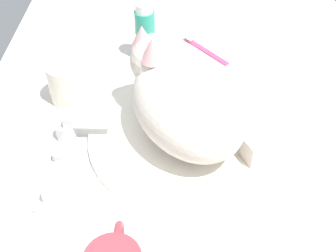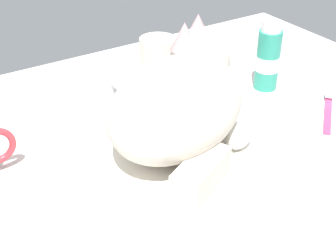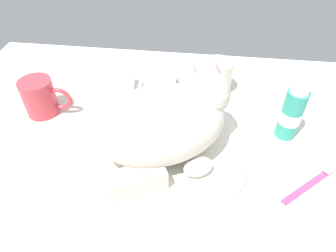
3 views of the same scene
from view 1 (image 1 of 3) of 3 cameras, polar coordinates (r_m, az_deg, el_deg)
name	(u,v)px [view 1 (image 1 of 3)]	position (r cm, az deg, el deg)	size (l,w,h in cm)	color
ground_plane	(186,144)	(80.87, 2.32, -2.38)	(110.00, 82.50, 3.00)	silver
sink_basin	(186,136)	(79.38, 2.36, -1.32)	(35.41, 35.41, 1.20)	white
faucet	(73,128)	(80.32, -12.36, -0.29)	(13.79, 10.04, 5.10)	silver
cat	(183,98)	(75.07, 2.04, 3.63)	(30.64, 27.92, 16.71)	beige
rinse_cup	(67,82)	(87.90, -13.13, 5.59)	(7.11, 7.11, 8.22)	silver
soap_dish	(61,190)	(73.16, -13.89, -8.08)	(9.00, 6.40, 1.20)	white
soap_bar	(58,182)	(71.72, -14.14, -7.12)	(6.31, 4.19, 2.60)	silver
toothpaste_bottle	(145,33)	(96.80, -3.01, 12.01)	(4.45, 4.45, 13.18)	teal
toothbrush	(203,48)	(102.32, 4.65, 10.11)	(11.29, 9.94, 1.60)	#D83F72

